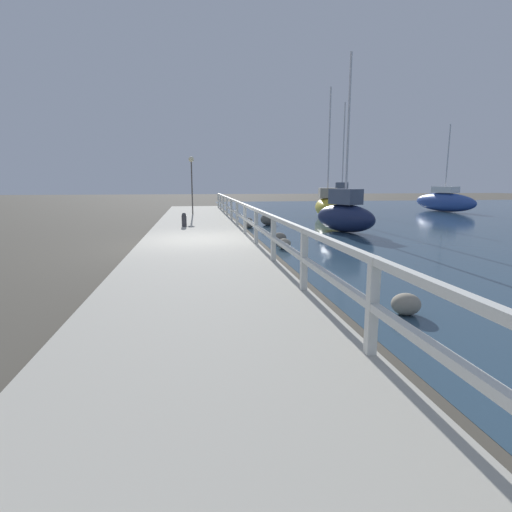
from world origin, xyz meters
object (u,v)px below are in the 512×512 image
dock_lamp (192,170)px  sailboat_yellow (327,205)px  mooring_bollard (184,220)px  sailboat_gray (342,200)px  sailboat_navy (345,214)px  sailboat_blue (444,201)px

dock_lamp → sailboat_yellow: (7.59, -0.06, -1.91)m
sailboat_yellow → mooring_bollard: bearing=-129.2°
sailboat_gray → sailboat_yellow: sailboat_gray is taller
sailboat_yellow → sailboat_navy: bearing=-89.7°
sailboat_gray → sailboat_blue: bearing=9.6°
sailboat_navy → sailboat_blue: size_ratio=1.16×
mooring_bollard → sailboat_blue: size_ratio=0.09×
dock_lamp → sailboat_navy: size_ratio=0.46×
mooring_bollard → sailboat_blue: 19.89m
sailboat_blue → dock_lamp: bearing=-175.3°
mooring_bollard → dock_lamp: bearing=87.0°
dock_lamp → sailboat_navy: (6.03, -6.83, -1.91)m
mooring_bollard → sailboat_yellow: 9.98m
mooring_bollard → sailboat_yellow: bearing=37.5°
mooring_bollard → sailboat_gray: size_ratio=0.08×
mooring_bollard → sailboat_gray: (10.68, 11.12, 0.26)m
dock_lamp → sailboat_blue: size_ratio=0.53×
dock_lamp → sailboat_yellow: 7.83m
sailboat_gray → sailboat_blue: size_ratio=1.26×
dock_lamp → sailboat_navy: 9.30m
dock_lamp → sailboat_gray: size_ratio=0.42×
sailboat_blue → sailboat_yellow: (-9.56, -3.42, -0.02)m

